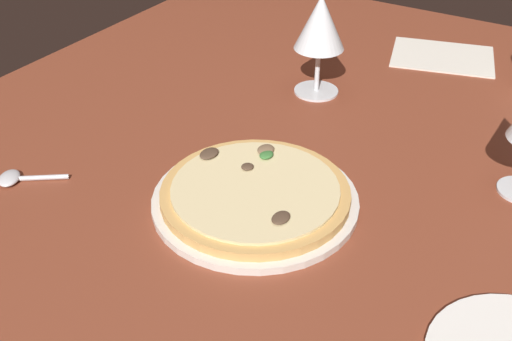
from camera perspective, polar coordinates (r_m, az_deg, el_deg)
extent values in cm
cube|color=brown|center=(85.42, 0.06, -1.58)|extent=(150.00, 110.00, 4.00)
cylinder|color=silver|center=(78.92, -0.07, -2.78)|extent=(26.55, 26.55, 1.00)
cylinder|color=tan|center=(78.26, -0.07, -2.14)|extent=(24.30, 24.30, 1.20)
cylinder|color=beige|center=(77.78, -0.07, -1.67)|extent=(21.53, 21.53, 0.40)
ellipsoid|color=brown|center=(84.19, 1.07, 1.92)|extent=(2.70, 2.17, 0.73)
ellipsoid|color=#4C3828|center=(72.38, 2.32, -4.40)|extent=(2.81, 1.99, 0.56)
ellipsoid|color=#4C3828|center=(83.80, -4.38, 1.59)|extent=(3.14, 2.25, 0.62)
ellipsoid|color=#4C3828|center=(81.14, -1.04, 0.44)|extent=(1.76, 1.62, 0.53)
ellipsoid|color=#387033|center=(83.22, 0.97, 1.47)|extent=(2.24, 1.75, 0.70)
cylinder|color=silver|center=(106.05, 5.60, 7.36)|extent=(7.52, 7.52, 0.40)
cylinder|color=silver|center=(104.29, 5.73, 9.33)|extent=(0.80, 0.80, 7.64)
cone|color=silver|center=(101.07, 6.00, 13.57)|extent=(8.27, 8.27, 8.88)
cone|color=#5B0F19|center=(102.12, 5.90, 12.07)|extent=(2.63, 2.63, 3.14)
cube|color=silver|center=(123.69, 16.93, 10.09)|extent=(18.71, 21.79, 0.30)
ellipsoid|color=silver|center=(89.38, -21.94, -0.65)|extent=(4.88, 4.61, 1.00)
cylinder|color=silver|center=(88.29, -19.48, -0.64)|extent=(5.17, 6.84, 0.70)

